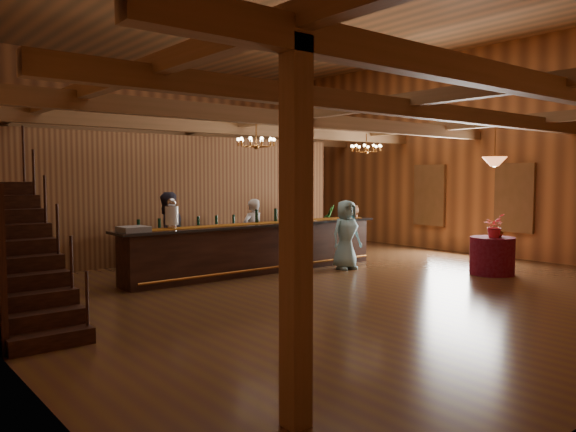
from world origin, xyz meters
TOP-DOWN VIEW (x-y plane):
  - floor at (0.00, 0.00)m, footprint 14.00×14.00m
  - ceiling at (0.00, 0.00)m, footprint 14.00×14.00m
  - wall_back at (0.00, 7.00)m, footprint 12.00×0.10m
  - wall_right at (6.00, 0.00)m, footprint 0.10×14.00m
  - beam_grid at (0.00, 0.51)m, footprint 11.90×13.90m
  - support_posts at (0.00, -0.50)m, footprint 9.20×10.20m
  - partition_wall at (-0.50, 3.50)m, footprint 9.00×0.18m
  - window_right_front at (5.95, -1.60)m, footprint 0.12×1.05m
  - window_right_back at (5.95, 1.00)m, footprint 0.12×1.05m
  - staircase at (-5.45, -0.74)m, footprint 1.00×2.80m
  - backroom_boxes at (-0.29, 5.50)m, footprint 4.10×0.60m
  - tasting_bar at (-0.31, 0.81)m, footprint 6.42×0.85m
  - beverage_dispenser at (-2.33, 0.87)m, footprint 0.26×0.26m
  - glass_rack_tray at (-3.16, 0.77)m, footprint 0.50×0.50m
  - raffle_drum at (2.52, 0.75)m, footprint 0.34×0.24m
  - bar_bottle_0 at (-0.25, 0.93)m, footprint 0.07×0.07m
  - bar_bottle_1 at (0.27, 0.93)m, footprint 0.07×0.07m
  - bar_bottle_2 at (0.27, 0.93)m, footprint 0.07×0.07m
  - bar_bottle_3 at (0.48, 0.93)m, footprint 0.07×0.07m
  - backbar_shelf at (-0.80, 2.96)m, footprint 2.99×0.58m
  - round_table at (3.44, -2.52)m, footprint 0.92×0.92m
  - chandelier_left at (-0.34, 0.82)m, footprint 0.80×0.80m
  - chandelier_right at (3.51, 1.22)m, footprint 0.80×0.80m
  - pendant_lamp at (3.44, -2.52)m, footprint 0.52×0.52m
  - bartender at (0.03, 1.48)m, footprint 0.61×0.43m
  - staff_second at (-2.12, 1.51)m, footprint 0.95×0.79m
  - guest at (1.50, -0.07)m, footprint 0.80×0.56m
  - floor_plant at (2.95, 2.23)m, footprint 0.81×0.69m
  - table_flowers at (3.35, -2.60)m, footprint 0.55×0.52m
  - table_vase at (3.56, -2.58)m, footprint 0.18×0.18m

SIDE VIEW (x-z plane):
  - floor at x=0.00m, z-range 0.00..0.00m
  - round_table at x=3.44m, z-range 0.00..0.80m
  - backbar_shelf at x=-0.80m, z-range 0.00..0.84m
  - backroom_boxes at x=-0.29m, z-range -0.02..1.08m
  - tasting_bar at x=-0.31m, z-range 0.00..1.08m
  - floor_plant at x=2.95m, z-range 0.00..1.33m
  - guest at x=1.50m, z-range 0.00..1.56m
  - bartender at x=0.03m, z-range 0.00..1.57m
  - staff_second at x=-2.12m, z-range 0.00..1.76m
  - table_vase at x=3.56m, z-range 0.80..1.13m
  - staircase at x=-5.45m, z-range 0.00..2.00m
  - table_flowers at x=3.35m, z-range 0.80..1.30m
  - glass_rack_tray at x=-3.16m, z-range 1.07..1.17m
  - bar_bottle_0 at x=-0.25m, z-range 1.07..1.37m
  - bar_bottle_1 at x=0.27m, z-range 1.07..1.37m
  - bar_bottle_2 at x=0.27m, z-range 1.07..1.37m
  - bar_bottle_3 at x=0.48m, z-range 1.07..1.37m
  - raffle_drum at x=2.52m, z-range 1.09..1.39m
  - beverage_dispenser at x=-2.33m, z-range 1.06..1.66m
  - window_right_front at x=5.95m, z-range 0.67..2.42m
  - window_right_back at x=5.95m, z-range 0.67..2.42m
  - partition_wall at x=-0.50m, z-range 0.00..3.10m
  - support_posts at x=0.00m, z-range 0.00..3.20m
  - pendant_lamp at x=3.44m, z-range 1.95..2.85m
  - wall_back at x=0.00m, z-range 0.00..5.50m
  - wall_right at x=6.00m, z-range 0.00..5.50m
  - chandelier_left at x=-0.34m, z-range 2.55..3.09m
  - chandelier_right at x=3.51m, z-range 2.57..3.09m
  - beam_grid at x=0.00m, z-range 3.05..3.44m
  - ceiling at x=0.00m, z-range 5.50..5.50m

